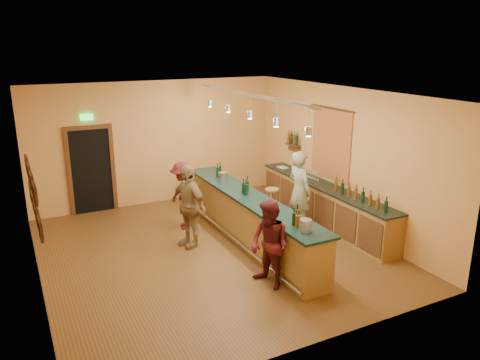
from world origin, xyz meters
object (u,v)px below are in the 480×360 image
bar_stool (272,194)px  customer_a (270,245)px  back_counter (325,204)px  tasting_bar (249,216)px  customer_b (188,206)px  customer_c (183,195)px  bartender (299,191)px

bar_stool → customer_a: bearing=-121.4°
back_counter → tasting_bar: tasting_bar is taller
customer_b → customer_c: 1.01m
customer_a → customer_b: 2.33m
customer_a → bartender: bearing=122.3°
bar_stool → back_counter: bearing=-50.3°
tasting_bar → bartender: bartender is taller
tasting_bar → bar_stool: size_ratio=7.29×
customer_a → customer_b: customer_b is taller
tasting_bar → customer_c: size_ratio=3.27×
customer_a → customer_c: 3.24m
customer_a → back_counter: bearing=113.5°
bar_stool → tasting_bar: bearing=-136.7°
back_counter → bartender: bartender is taller
back_counter → customer_a: 3.29m
back_counter → customer_c: customer_c is taller
back_counter → customer_a: customer_a is taller
tasting_bar → customer_c: bearing=122.9°
back_counter → customer_b: size_ratio=2.60×
customer_a → customer_b: (-0.63, 2.24, 0.09)m
tasting_bar → customer_b: 1.30m
customer_a → customer_c: bearing=173.8°
bartender → customer_b: (-2.50, 0.36, -0.05)m
bartender → customer_a: (-1.87, -1.88, -0.14)m
bartender → customer_a: bearing=129.9°
customer_a → tasting_bar: bearing=149.8°
bartender → customer_b: 2.53m
customer_b → customer_a: bearing=-2.7°
back_counter → customer_c: size_ratio=2.92×
customer_b → bar_stool: bearing=87.8°
bartender → back_counter: bearing=-90.4°
customer_a → bar_stool: customer_a is taller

